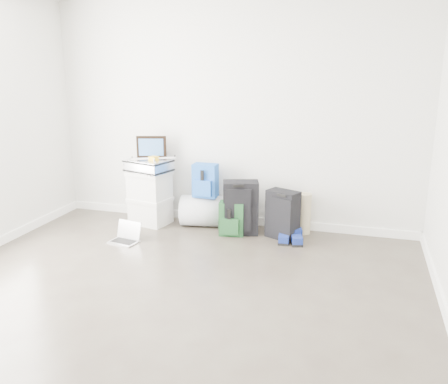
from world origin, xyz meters
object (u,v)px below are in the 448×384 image
(duffel_bag, at_px, (206,211))
(laptop, at_px, (126,237))
(briefcase, at_px, (149,165))
(boxes_stack, at_px, (150,197))
(carry_on, at_px, (283,215))
(large_suitcase, at_px, (240,208))

(duffel_bag, xyz_separation_m, laptop, (-0.70, -0.77, -0.14))
(duffel_bag, bearing_deg, briefcase, 179.96)
(boxes_stack, height_order, laptop, boxes_stack)
(briefcase, xyz_separation_m, carry_on, (1.67, -0.06, -0.46))
(boxes_stack, bearing_deg, carry_on, 9.70)
(boxes_stack, relative_size, briefcase, 1.33)
(duffel_bag, distance_m, large_suitcase, 0.51)
(boxes_stack, bearing_deg, laptop, -78.41)
(boxes_stack, height_order, briefcase, briefcase)
(carry_on, bearing_deg, duffel_bag, -164.82)
(large_suitcase, height_order, carry_on, large_suitcase)
(laptop, bearing_deg, boxes_stack, 100.48)
(large_suitcase, relative_size, laptop, 1.82)
(briefcase, xyz_separation_m, laptop, (-0.00, -0.66, -0.69))
(briefcase, relative_size, laptop, 1.45)
(briefcase, relative_size, carry_on, 0.90)
(large_suitcase, bearing_deg, laptop, -168.94)
(large_suitcase, bearing_deg, duffel_bag, 145.60)
(briefcase, distance_m, laptop, 0.95)
(boxes_stack, distance_m, duffel_bag, 0.72)
(boxes_stack, relative_size, laptop, 1.94)
(boxes_stack, relative_size, large_suitcase, 1.06)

